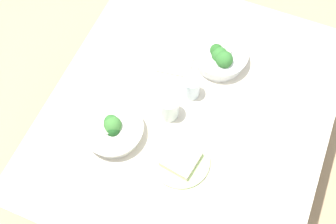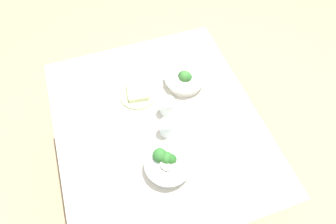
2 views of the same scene
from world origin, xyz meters
The scene contains 12 objects.
ground_plane centered at (0.00, 0.00, 0.00)m, with size 6.00×6.00×0.00m, color tan.
dining_table centered at (0.00, 0.00, 0.61)m, with size 1.18×1.03×0.72m.
broccoli_bowl_far centered at (-0.24, 0.03, 0.76)m, with size 0.22×0.22×0.11m.
broccoli_bowl_near centered at (0.20, -0.22, 0.75)m, with size 0.22×0.22×0.09m.
bread_side_plate centered at (0.21, 0.05, 0.73)m, with size 0.21×0.21×0.04m.
water_glass_center centered at (0.05, -0.07, 0.77)m, with size 0.08×0.08×0.10m, color silver.
water_glass_side centered at (-0.07, -0.02, 0.76)m, with size 0.07×0.07×0.09m, color silver.
fork_by_far_bowl centered at (-0.32, -0.24, 0.72)m, with size 0.09×0.03×0.00m.
fork_by_near_bowl centered at (0.29, 0.25, 0.72)m, with size 0.09×0.06×0.00m.
table_knife_left centered at (0.34, -0.07, 0.72)m, with size 0.20×0.01×0.00m, color #B7B7BC.
table_knife_right centered at (-0.37, 0.40, 0.72)m, with size 0.21×0.01×0.00m, color #B7B7BC.
napkin_folded_upper centered at (-0.21, -0.14, 0.72)m, with size 0.20×0.15×0.01m, color #B1A997.
Camera 1 is at (0.75, 0.22, 2.17)m, focal length 46.83 mm.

